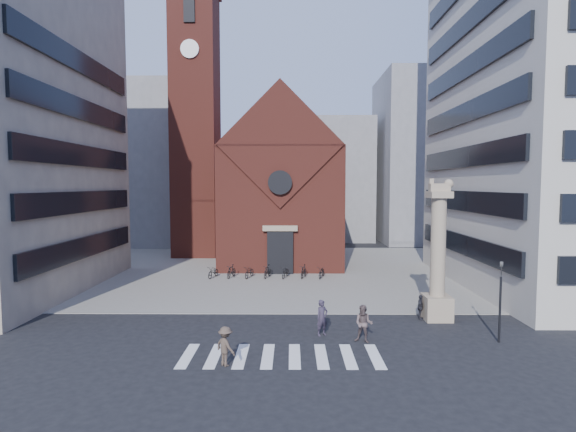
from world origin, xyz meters
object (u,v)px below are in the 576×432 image
object	(u,v)px
lion_column	(438,264)
traffic_light	(500,300)
pedestrian_2	(420,307)
pedestrian_0	(322,318)
scooter_0	(213,272)
pedestrian_1	(364,324)

from	to	relation	value
lion_column	traffic_light	xyz separation A→B (m)	(1.99, -4.00, -1.17)
traffic_light	pedestrian_2	xyz separation A→B (m)	(-3.00, 4.00, -1.52)
pedestrian_0	pedestrian_2	world-z (taller)	pedestrian_0
pedestrian_0	pedestrian_2	distance (m)	6.94
pedestrian_0	pedestrian_2	xyz separation A→B (m)	(6.26, 2.97, -0.22)
lion_column	scooter_0	bearing A→B (deg)	142.72
pedestrian_0	scooter_0	world-z (taller)	pedestrian_0
lion_column	pedestrian_2	distance (m)	2.87
pedestrian_0	pedestrian_1	world-z (taller)	pedestrian_1
lion_column	traffic_light	world-z (taller)	lion_column
pedestrian_0	traffic_light	bearing A→B (deg)	-40.25
pedestrian_1	pedestrian_2	xyz separation A→B (m)	(4.15, 4.03, -0.22)
pedestrian_2	scooter_0	bearing A→B (deg)	73.71
lion_column	traffic_light	size ratio (longest dim) A/B	2.02
pedestrian_2	scooter_0	xyz separation A→B (m)	(-14.90, 12.11, -0.20)
traffic_light	pedestrian_1	distance (m)	7.26
traffic_light	pedestrian_2	world-z (taller)	traffic_light
lion_column	pedestrian_0	distance (m)	8.24
pedestrian_0	scooter_0	distance (m)	17.38
pedestrian_1	pedestrian_2	world-z (taller)	pedestrian_1
pedestrian_2	lion_column	bearing A→B (deg)	-67.18
lion_column	scooter_0	size ratio (longest dim) A/B	4.43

